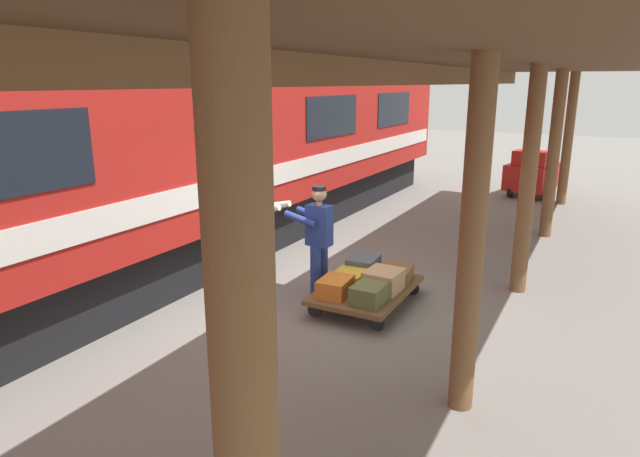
# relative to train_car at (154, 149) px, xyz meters

# --- Properties ---
(ground_plane) EXTENTS (60.00, 60.00, 0.00)m
(ground_plane) POSITION_rel_train_car_xyz_m (-3.65, 0.00, -2.06)
(ground_plane) COLOR slate
(platform_canopy) EXTENTS (3.20, 18.55, 3.56)m
(platform_canopy) POSITION_rel_train_car_xyz_m (-5.60, -0.00, 1.22)
(platform_canopy) COLOR brown
(platform_canopy) RESTS_ON ground_plane
(train_car) EXTENTS (3.02, 20.54, 4.00)m
(train_car) POSITION_rel_train_car_xyz_m (0.00, 0.00, 0.00)
(train_car) COLOR #B21E19
(train_car) RESTS_ON ground_plane
(luggage_cart) EXTENTS (1.16, 1.76, 0.28)m
(luggage_cart) POSITION_rel_train_car_xyz_m (-3.81, -0.13, -1.83)
(luggage_cart) COLOR brown
(luggage_cart) RESTS_ON ground_plane
(suitcase_orange_carryall) EXTENTS (0.43, 0.56, 0.24)m
(suitcase_orange_carryall) POSITION_rel_train_car_xyz_m (-3.55, 0.36, -1.66)
(suitcase_orange_carryall) COLOR #CC6B23
(suitcase_orange_carryall) RESTS_ON luggage_cart
(suitcase_yellow_case) EXTENTS (0.45, 0.53, 0.20)m
(suitcase_yellow_case) POSITION_rel_train_car_xyz_m (-3.55, -0.13, -1.68)
(suitcase_yellow_case) COLOR gold
(suitcase_yellow_case) RESTS_ON luggage_cart
(suitcase_brown_leather) EXTENTS (0.53, 0.62, 0.20)m
(suitcase_brown_leather) POSITION_rel_train_car_xyz_m (-4.07, -0.61, -1.68)
(suitcase_brown_leather) COLOR brown
(suitcase_brown_leather) RESTS_ON luggage_cart
(suitcase_tan_vintage) EXTENTS (0.48, 0.54, 0.30)m
(suitcase_tan_vintage) POSITION_rel_train_car_xyz_m (-4.07, -0.13, -1.63)
(suitcase_tan_vintage) COLOR tan
(suitcase_tan_vintage) RESTS_ON luggage_cart
(suitcase_slate_roller) EXTENTS (0.46, 0.56, 0.28)m
(suitcase_slate_roller) POSITION_rel_train_car_xyz_m (-3.55, -0.61, -1.64)
(suitcase_slate_roller) COLOR #4C515B
(suitcase_slate_roller) RESTS_ON luggage_cart
(suitcase_olive_duffel) EXTENTS (0.40, 0.56, 0.26)m
(suitcase_olive_duffel) POSITION_rel_train_car_xyz_m (-4.07, 0.36, -1.65)
(suitcase_olive_duffel) COLOR brown
(suitcase_olive_duffel) RESTS_ON luggage_cart
(porter_in_overalls) EXTENTS (0.68, 0.45, 1.70)m
(porter_in_overalls) POSITION_rel_train_car_xyz_m (-3.05, -0.07, -1.14)
(porter_in_overalls) COLOR navy
(porter_in_overalls) RESTS_ON ground_plane
(porter_by_door) EXTENTS (0.67, 0.43, 1.70)m
(porter_by_door) POSITION_rel_train_car_xyz_m (-1.83, -0.38, -1.14)
(porter_by_door) COLOR #332D28
(porter_by_door) RESTS_ON ground_plane
(baggage_tug) EXTENTS (1.37, 1.86, 1.30)m
(baggage_tug) POSITION_rel_train_car_xyz_m (-4.77, -9.67, -1.43)
(baggage_tug) COLOR #B21E19
(baggage_tug) RESTS_ON ground_plane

